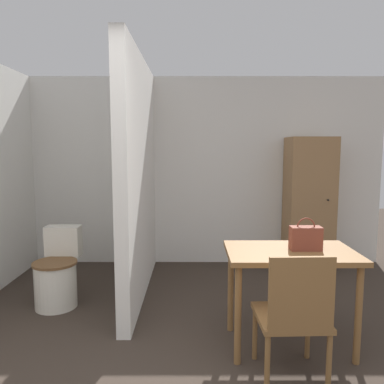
# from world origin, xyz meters

# --- Properties ---
(wall_back) EXTENTS (5.18, 0.12, 2.50)m
(wall_back) POSITION_xyz_m (0.00, 3.51, 1.25)
(wall_back) COLOR white
(wall_back) RESTS_ON ground_plane
(partition_wall) EXTENTS (0.12, 2.11, 2.50)m
(partition_wall) POSITION_xyz_m (-0.52, 2.40, 1.25)
(partition_wall) COLOR white
(partition_wall) RESTS_ON ground_plane
(dining_table) EXTENTS (0.99, 0.63, 0.78)m
(dining_table) POSITION_xyz_m (0.81, 1.26, 0.67)
(dining_table) COLOR brown
(dining_table) RESTS_ON ground_plane
(wooden_chair) EXTENTS (0.47, 0.47, 0.91)m
(wooden_chair) POSITION_xyz_m (0.72, 0.80, 0.48)
(wooden_chair) COLOR brown
(wooden_chair) RESTS_ON ground_plane
(toilet) EXTENTS (0.43, 0.58, 0.76)m
(toilet) POSITION_xyz_m (-1.31, 2.05, 0.31)
(toilet) COLOR silver
(toilet) RESTS_ON ground_plane
(handbag) EXTENTS (0.24, 0.11, 0.26)m
(handbag) POSITION_xyz_m (0.93, 1.28, 0.88)
(handbag) COLOR brown
(handbag) RESTS_ON dining_table
(wooden_cabinet) EXTENTS (0.57, 0.50, 1.71)m
(wooden_cabinet) POSITION_xyz_m (1.55, 3.19, 0.85)
(wooden_cabinet) COLOR #997047
(wooden_cabinet) RESTS_ON ground_plane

